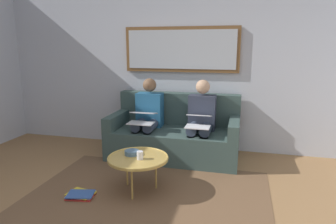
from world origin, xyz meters
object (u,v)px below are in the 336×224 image
Objects in this scene: couch at (175,135)px; coffee_table at (138,158)px; framed_mirror at (181,50)px; person_left at (201,118)px; bowl at (132,153)px; magazine_stack at (81,195)px; cup at (140,155)px; laptop_white at (199,120)px; laptop_silver at (142,117)px; person_right at (148,115)px.

couch is 2.75× the size of coffee_table.
person_left is (-0.39, 0.46, -0.94)m from framed_mirror.
bowl is 0.71m from magazine_stack.
person_left is at bearing -119.97° from bowl.
person_left is at bearing -112.34° from cup.
framed_mirror reaches higher than person_left.
laptop_white is (0.00, 0.24, 0.02)m from person_left.
framed_mirror reaches higher than cup.
laptop_white is (-0.49, -0.96, 0.19)m from cup.
framed_mirror reaches higher than laptop_white.
bowl is 1.08m from laptop_white.
person_left reaches higher than coffee_table.
framed_mirror is at bearing -110.44° from magazine_stack.
framed_mirror reaches higher than laptop_silver.
laptop_silver is (0.16, -0.84, 0.20)m from bowl.
cup is 1.09m from laptop_white.
couch is 20.62× the size of cup.
cup is 0.08× the size of person_left.
cup is 0.24× the size of laptop_white.
person_right is 3.48× the size of magazine_stack.
cup is at bearing -158.69° from magazine_stack.
person_left is 0.79m from person_right.
coffee_table is (0.14, 1.22, 0.08)m from couch.
person_right reaches higher than magazine_stack.
couch is 1.63× the size of person_left.
laptop_silver is (0.79, 0.01, -0.00)m from laptop_white.
framed_mirror reaches higher than person_right.
person_left is (-0.53, -1.15, 0.22)m from coffee_table.
couch is at bearing -170.19° from person_right.
person_right is at bearing -16.86° from laptop_white.
magazine_stack is (0.47, 0.35, -0.40)m from bowl.
person_left is 0.24m from laptop_white.
couch is 0.60m from laptop_silver.
cup is 0.08× the size of person_right.
cup is at bearing 141.52° from bowl.
magazine_stack is (0.56, 0.29, -0.36)m from coffee_table.
couch is 1.19m from bowl.
person_left is at bearing -90.00° from laptop_white.
person_right is (0.30, -1.20, 0.16)m from cup.
framed_mirror is at bearing -90.00° from couch.
framed_mirror is 19.55× the size of cup.
bowl is at bearing -38.48° from cup.
person_right is (0.79, -0.24, -0.02)m from laptop_white.
bowl is 1.12m from person_right.
couch is 0.50m from person_left.
laptop_white is 1.74m from magazine_stack.
laptop_white is at bearing -132.58° from magazine_stack.
framed_mirror is 1.99m from cup.
laptop_white is (-0.63, -0.85, 0.21)m from bowl.
laptop_silver is at bearing -74.33° from coffee_table.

